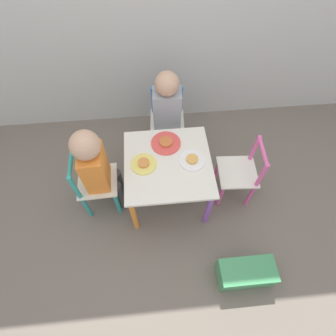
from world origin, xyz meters
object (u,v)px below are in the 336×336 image
Objects in this scene: child_back at (167,110)px; plate_left at (144,164)px; chair_pink at (240,174)px; storage_bin at (246,273)px; child_left at (97,166)px; plate_back at (166,143)px; kids_table at (168,168)px; chair_blue at (167,122)px; plate_right at (192,160)px; chair_teal at (95,183)px.

child_back reaches higher than plate_left.
chair_pink reaches higher than storage_bin.
child_left is 1.14m from storage_bin.
plate_back is at bearing 118.38° from storage_bin.
chair_blue is at bearing 85.55° from kids_table.
child_back is 3.80× the size of plate_back.
plate_left is (-0.19, -0.50, 0.17)m from chair_blue.
plate_back is 0.22m from plate_right.
chair_teal is at bearing -177.48° from plate_left.
plate_back is at bearing -92.41° from child_back.
chair_blue reaches higher than plate_back.
chair_blue is 0.73m from child_left.
chair_blue is 1.56× the size of storage_bin.
child_back reaches higher than chair_blue.
plate_right is (0.65, 0.02, 0.17)m from chair_teal.
chair_teal reaches higher than kids_table.
plate_right is (0.15, 0.00, 0.07)m from kids_table.
chair_pink is 1.56× the size of storage_bin.
storage_bin is at bearing -127.61° from child_left.
child_left is 2.23× the size of storage_bin.
child_back is (-0.46, 0.47, 0.19)m from chair_pink.
storage_bin is at bearing -125.73° from chair_teal.
plate_left is 0.98× the size of plate_right.
child_left is at bearing -177.31° from plate_left.
plate_back is (-0.03, -0.28, -0.02)m from child_back.
plate_back is (-0.50, 0.19, 0.17)m from chair_pink.
plate_left is 0.82× the size of plate_back.
chair_blue is 0.70× the size of child_left.
chair_pink is at bearing -3.51° from kids_table.
storage_bin is at bearing -61.62° from plate_back.
chair_teal is at bearing -87.37° from chair_pink.
child_left is 3.85× the size of plate_back.
chair_teal reaches higher than plate_back.
child_back reaches higher than chair_pink.
chair_teal is 1.14m from storage_bin.
kids_table is 0.82m from storage_bin.
chair_pink is at bearing -40.75° from child_back.
storage_bin is (0.93, -0.63, -0.19)m from chair_teal.
kids_table is 0.45m from child_back.
child_back is at bearing -131.69° from chair_pink.
plate_left is at bearing -89.17° from chair_pink.
kids_table is at bearing -90.00° from child_back.
chair_blue is 0.38m from plate_back.
storage_bin is at bearing -56.17° from kids_table.
child_left reaches higher than plate_right.
chair_blue is at bearing 103.08° from plate_right.
chair_blue is 0.20m from child_back.
plate_left is at bearing -89.22° from chair_teal.
plate_back is at bearing 45.00° from plate_left.
child_back is at bearing -48.14° from child_left.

